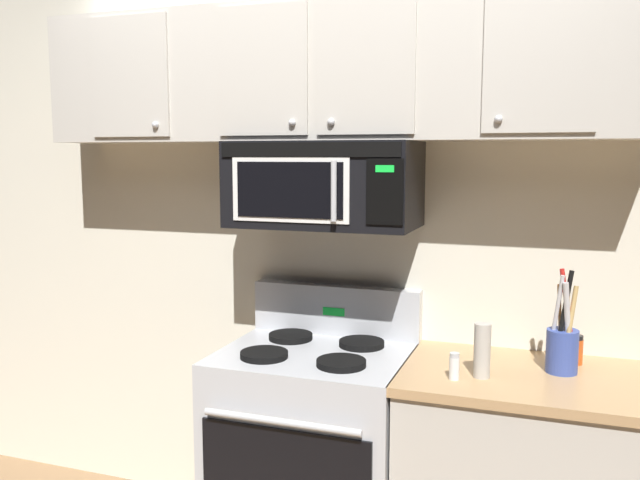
{
  "coord_description": "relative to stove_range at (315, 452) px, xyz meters",
  "views": [
    {
      "loc": [
        0.91,
        -2.06,
        1.7
      ],
      "look_at": [
        0.0,
        0.49,
        1.35
      ],
      "focal_mm": 37.6,
      "sensor_mm": 36.0,
      "label": 1
    }
  ],
  "objects": [
    {
      "name": "salt_shaker",
      "position": [
        0.59,
        -0.15,
        0.48
      ],
      "size": [
        0.04,
        0.04,
        0.1
      ],
      "color": "white",
      "rests_on": "counter_segment"
    },
    {
      "name": "utensil_crock_blue",
      "position": [
        0.95,
        0.06,
        0.54
      ],
      "size": [
        0.11,
        0.11,
        0.39
      ],
      "color": "#384C9E",
      "rests_on": "counter_segment"
    },
    {
      "name": "pepper_mill",
      "position": [
        0.68,
        -0.1,
        0.53
      ],
      "size": [
        0.06,
        0.06,
        0.2
      ],
      "primitive_type": "cylinder",
      "color": "#B7B2A8",
      "rests_on": "counter_segment"
    },
    {
      "name": "spice_jar",
      "position": [
        1.0,
        0.18,
        0.49
      ],
      "size": [
        0.05,
        0.05,
        0.11
      ],
      "color": "#C64C19",
      "rests_on": "counter_segment"
    },
    {
      "name": "stove_range",
      "position": [
        0.0,
        0.0,
        0.0
      ],
      "size": [
        0.76,
        0.69,
        1.12
      ],
      "color": "#B7BABF",
      "rests_on": "ground_plane"
    },
    {
      "name": "back_wall",
      "position": [
        0.0,
        0.37,
        0.88
      ],
      "size": [
        5.2,
        0.1,
        2.7
      ],
      "primitive_type": "cube",
      "color": "silver",
      "rests_on": "ground_plane"
    },
    {
      "name": "upper_cabinets",
      "position": [
        -0.0,
        0.15,
        1.56
      ],
      "size": [
        2.5,
        0.36,
        0.55
      ],
      "color": "#BCB7AD"
    },
    {
      "name": "over_range_microwave",
      "position": [
        -0.0,
        0.12,
        1.11
      ],
      "size": [
        0.76,
        0.43,
        0.35
      ],
      "color": "black"
    }
  ]
}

